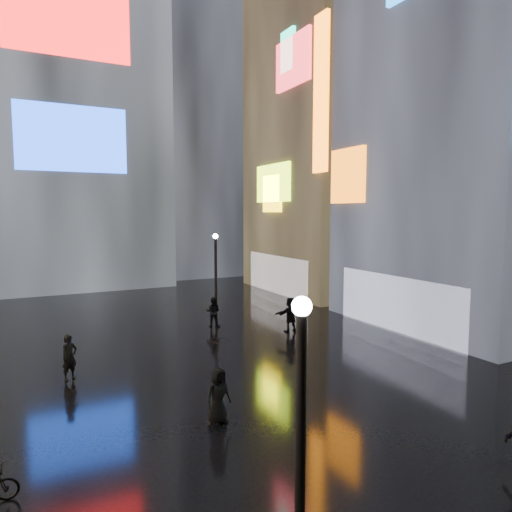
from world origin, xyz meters
TOP-DOWN VIEW (x-y plane):
  - ground at (0.00, 20.00)m, footprint 140.00×140.00m
  - building_right_mid at (15.98, 17.01)m, footprint 10.28×13.70m
  - building_right_far at (15.98, 30.00)m, footprint 10.28×12.00m
  - tower_main at (-3.00, 43.97)m, footprint 16.00×14.20m
  - tower_flank_right at (9.00, 46.00)m, footprint 12.00×12.00m
  - lamp_near at (-3.10, 4.48)m, footprint 0.30×0.30m
  - lamp_far at (3.04, 22.98)m, footprint 0.30×0.30m
  - pedestrian_4 at (-1.57, 11.47)m, footprint 0.95×0.75m
  - pedestrian_5 at (5.95, 19.56)m, footprint 1.75×0.59m
  - pedestrian_6 at (-5.27, 17.38)m, footprint 0.76×0.68m
  - pedestrian_7 at (2.65, 22.47)m, footprint 1.03×0.98m
  - umbrella_2 at (-1.57, 11.47)m, footprint 1.33×1.32m

SIDE VIEW (x-z plane):
  - ground at x=0.00m, z-range 0.00..0.00m
  - pedestrian_7 at x=2.65m, z-range 0.00..1.68m
  - pedestrian_4 at x=-1.57m, z-range 0.00..1.72m
  - pedestrian_6 at x=-5.27m, z-range 0.00..1.74m
  - pedestrian_5 at x=5.95m, z-range 0.00..1.87m
  - umbrella_2 at x=-1.57m, z-range 1.72..2.68m
  - lamp_near at x=-3.10m, z-range 0.34..5.54m
  - lamp_far at x=3.04m, z-range 0.34..5.54m
  - building_right_far at x=15.98m, z-range -0.02..27.98m
  - building_right_mid at x=15.98m, z-range -0.01..29.99m
  - tower_flank_right at x=9.00m, z-range 0.00..34.00m
  - tower_main at x=-3.00m, z-range 0.01..42.01m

